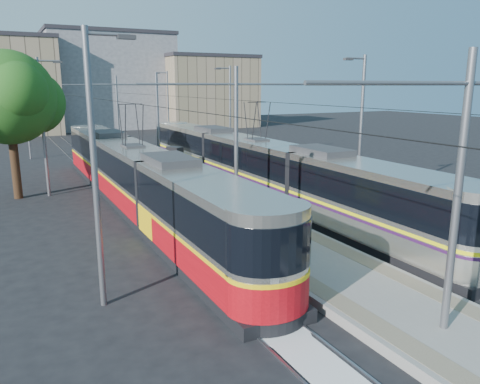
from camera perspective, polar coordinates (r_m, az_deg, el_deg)
ground at (r=16.36m, az=12.49°, el=-10.67°), size 160.00×160.00×0.00m
platform at (r=30.71m, az=-8.04°, el=0.92°), size 4.00×50.00×0.30m
tactile_strip_left at (r=30.25m, az=-10.64°, el=0.94°), size 0.70×50.00×0.01m
tactile_strip_right at (r=31.17m, az=-5.53°, el=1.46°), size 0.70×50.00×0.01m
rails at (r=30.74m, az=-8.03°, el=0.67°), size 8.71×70.00×0.03m
track_arrow at (r=12.28m, az=8.15°, el=-18.95°), size 1.20×5.00×0.01m
tram_left at (r=25.61m, az=-12.77°, el=1.89°), size 2.43×30.06×5.50m
tram_right at (r=27.77m, az=2.01°, el=3.35°), size 2.43×31.33×5.50m
catenary at (r=27.45m, az=-6.33°, el=8.78°), size 9.20×70.00×7.00m
street_lamps at (r=33.94m, az=-10.52°, el=8.84°), size 15.18×38.22×8.00m
shelter at (r=30.61m, az=-7.90°, el=3.46°), size 1.01×1.21×2.29m
tree at (r=29.81m, az=-25.77°, el=10.16°), size 5.79×5.35×8.41m
building_centre at (r=77.06m, az=-15.79°, el=12.93°), size 18.36×14.28×14.23m
building_right at (r=75.54m, az=-4.07°, el=12.15°), size 14.28×10.20×11.00m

